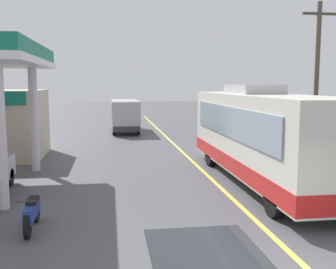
# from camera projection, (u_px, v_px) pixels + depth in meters

# --- Properties ---
(ground) EXTENTS (120.00, 120.00, 0.00)m
(ground) POSITION_uv_depth(u_px,v_px,m) (169.00, 139.00, 27.04)
(ground) COLOR #4C4C51
(lane_divider_stripe) EXTENTS (0.16, 50.00, 0.01)m
(lane_divider_stripe) POSITION_uv_depth(u_px,v_px,m) (182.00, 151.00, 22.13)
(lane_divider_stripe) COLOR #D8CC4C
(lane_divider_stripe) RESTS_ON ground
(coach_bus_main) EXTENTS (2.60, 11.04, 3.69)m
(coach_bus_main) POSITION_uv_depth(u_px,v_px,m) (262.00, 137.00, 15.02)
(coach_bus_main) COLOR silver
(coach_bus_main) RESTS_ON ground
(minibus_opposing_lane) EXTENTS (2.04, 6.13, 2.44)m
(minibus_opposing_lane) POSITION_uv_depth(u_px,v_px,m) (125.00, 113.00, 31.11)
(minibus_opposing_lane) COLOR #A5A5AD
(minibus_opposing_lane) RESTS_ON ground
(motorcycle_parked_forecourt) EXTENTS (0.55, 1.80, 0.92)m
(motorcycle_parked_forecourt) POSITION_uv_depth(u_px,v_px,m) (32.00, 213.00, 10.22)
(motorcycle_parked_forecourt) COLOR black
(motorcycle_parked_forecourt) RESTS_ON ground
(utility_pole_roadside) EXTENTS (1.80, 0.24, 7.81)m
(utility_pole_roadside) POSITION_uv_depth(u_px,v_px,m) (317.00, 76.00, 20.54)
(utility_pole_roadside) COLOR brown
(utility_pole_roadside) RESTS_ON ground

